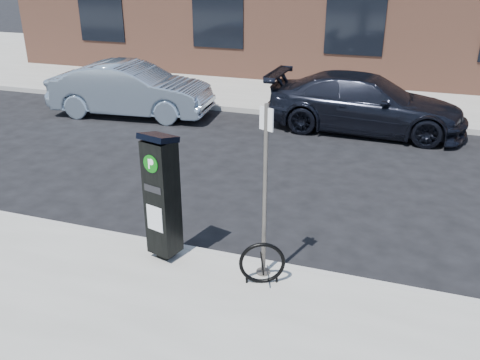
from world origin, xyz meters
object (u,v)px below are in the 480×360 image
at_px(parking_kiosk, 162,196).
at_px(car_silver, 131,90).
at_px(bike_rack, 262,263).
at_px(car_dark, 365,103).
at_px(sign_pole, 265,195).

height_order(parking_kiosk, car_silver, parking_kiosk).
xyz_separation_m(bike_rack, car_dark, (0.47, 7.93, 0.30)).
xyz_separation_m(parking_kiosk, car_dark, (2.04, 7.75, -0.40)).
relative_size(parking_kiosk, bike_rack, 3.09).
bearing_deg(car_silver, car_dark, -90.16).
bearing_deg(parking_kiosk, bike_rack, 8.16).
bearing_deg(parking_kiosk, sign_pole, 16.72).
distance_m(parking_kiosk, car_silver, 8.43).
distance_m(bike_rack, car_dark, 7.95).
bearing_deg(car_dark, sign_pole, 177.25).
bearing_deg(parking_kiosk, car_silver, 138.24).
bearing_deg(car_silver, parking_kiosk, -152.86).
relative_size(car_silver, car_dark, 0.90).
height_order(sign_pole, bike_rack, sign_pole).
relative_size(parking_kiosk, car_dark, 0.38).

